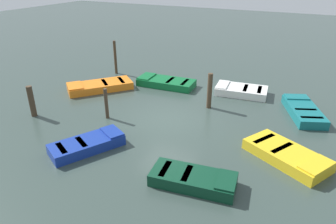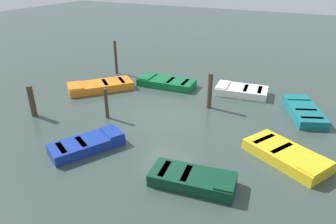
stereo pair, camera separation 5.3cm
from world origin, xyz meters
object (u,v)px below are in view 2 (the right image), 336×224
Objects in this scene: rowboat_teal at (304,111)px; mooring_piling_near_right at (116,57)px; rowboat_blue at (87,144)px; rowboat_green at (166,82)px; rowboat_yellow at (287,155)px; mooring_piling_near_left at (106,104)px; mooring_piling_center at (32,101)px; mooring_piling_mid_right at (210,91)px; rowboat_orange at (100,86)px; rowboat_white at (241,91)px; rowboat_dark_green at (193,179)px.

rowboat_teal is 1.55× the size of mooring_piling_near_right.
rowboat_teal and rowboat_blue have the same top height.
rowboat_green and rowboat_blue have the same top height.
rowboat_yellow is 7.85m from mooring_piling_near_left.
rowboat_yellow is 11.14m from mooring_piling_center.
mooring_piling_center is at bearing 102.41° from rowboat_blue.
mooring_piling_mid_right is 1.23× the size of mooring_piling_near_left.
rowboat_orange and rowboat_white have the same top height.
rowboat_green and rowboat_dark_green have the same top height.
mooring_piling_near_right is (0.26, -6.92, 0.33)m from mooring_piling_center.
rowboat_teal is at bearing -152.80° from mooring_piling_center.
rowboat_dark_green is at bearing -102.88° from rowboat_yellow.
rowboat_orange is at bearing 4.04° from mooring_piling_mid_right.
rowboat_teal is at bearing 152.47° from rowboat_white.
rowboat_dark_green is 12.10m from mooring_piling_near_right.
rowboat_teal is 1.16× the size of rowboat_white.
rowboat_white is 2.72m from mooring_piling_mid_right.
rowboat_teal is 0.98× the size of rowboat_green.
mooring_piling_near_left is at bearing 80.21° from rowboat_green.
rowboat_orange is at bearing 61.96° from rowboat_blue.
mooring_piling_mid_right is 0.83× the size of mooring_piling_near_right.
rowboat_orange is 3.79m from mooring_piling_near_left.
rowboat_white and rowboat_blue have the same top height.
rowboat_green is at bearing -95.63° from mooring_piling_near_left.
rowboat_green is 4.30m from rowboat_white.
mooring_piling_near_right is (4.42, -8.08, 0.85)m from rowboat_blue.
mooring_piling_center is at bearing 55.52° from rowboat_green.
mooring_piling_near_right reaches higher than rowboat_white.
rowboat_teal is 9.15m from mooring_piling_near_left.
rowboat_white is at bearing -129.99° from mooring_piling_near_left.
mooring_piling_mid_right is (4.06, -3.06, 0.66)m from rowboat_yellow.
rowboat_green is (7.51, -0.55, -0.00)m from rowboat_teal.
rowboat_yellow is at bearing -172.36° from mooring_piling_center.
rowboat_orange is 2.47× the size of mooring_piling_center.
rowboat_teal is 3.50m from rowboat_white.
mooring_piling_mid_right is (-2.81, -5.69, 0.66)m from rowboat_blue.
mooring_piling_near_right is at bearing -13.11° from rowboat_green.
rowboat_green is 1.03× the size of rowboat_yellow.
rowboat_blue is at bearing 118.66° from mooring_piling_near_right.
mooring_piling_near_left is (5.37, -2.66, 0.50)m from rowboat_dark_green.
rowboat_green is (-3.07, -2.22, 0.00)m from rowboat_orange.
mooring_piling_mid_right is at bearing 171.59° from rowboat_yellow.
rowboat_dark_green is 4.42m from rowboat_blue.
mooring_piling_center reaches higher than rowboat_yellow.
rowboat_teal is at bearing -17.63° from rowboat_blue.
mooring_piling_near_right is (7.23, -2.39, 0.18)m from mooring_piling_mid_right.
rowboat_teal is 1.16× the size of rowboat_dark_green.
rowboat_yellow is 2.21× the size of mooring_piling_center.
rowboat_white is (3.27, -1.24, 0.00)m from rowboat_teal.
rowboat_blue is at bearing 58.36° from rowboat_white.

